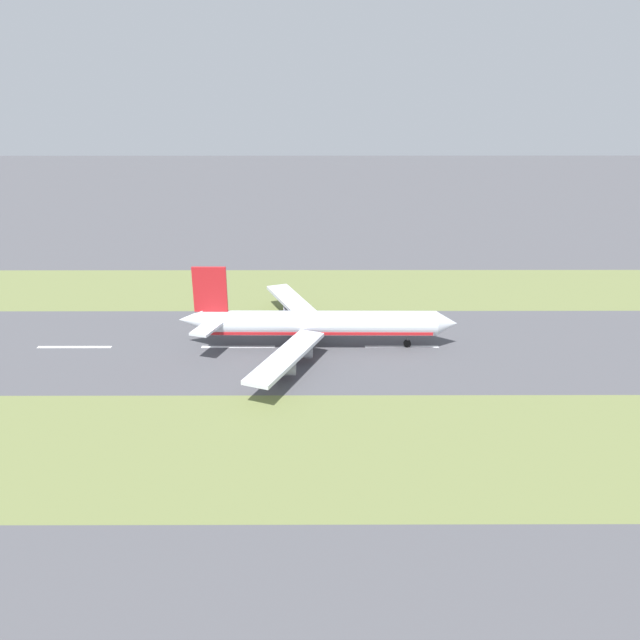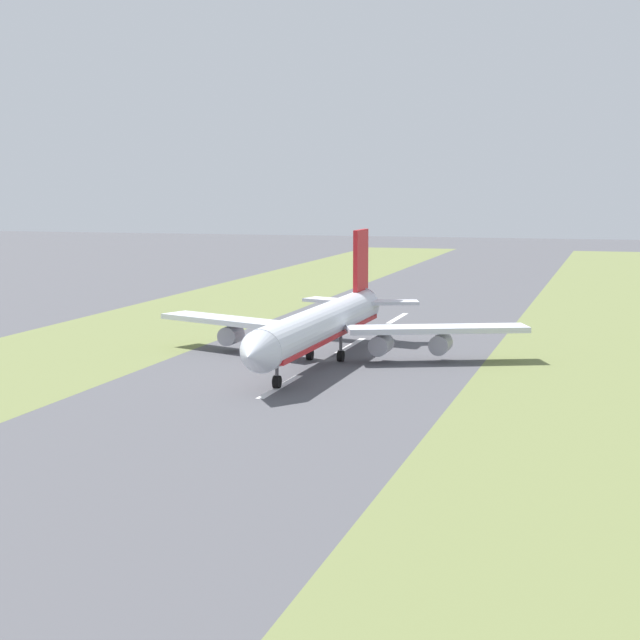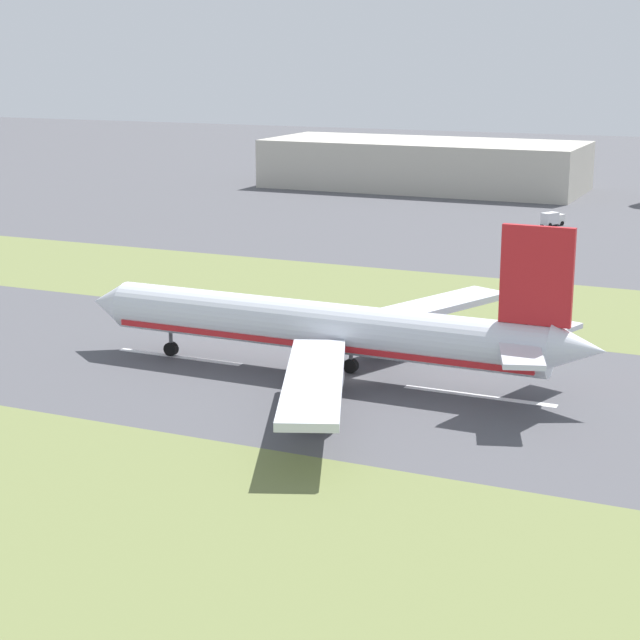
# 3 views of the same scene
# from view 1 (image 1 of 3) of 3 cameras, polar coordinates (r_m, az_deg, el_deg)

# --- Properties ---
(ground_plane) EXTENTS (800.00, 800.00, 0.00)m
(ground_plane) POSITION_cam_1_polar(r_m,az_deg,el_deg) (152.38, -1.70, -2.46)
(ground_plane) COLOR #4C4C51
(grass_median_west) EXTENTS (40.00, 600.00, 0.01)m
(grass_median_west) POSITION_cam_1_polar(r_m,az_deg,el_deg) (194.40, -1.37, 2.88)
(grass_median_west) COLOR olive
(grass_median_west) RESTS_ON ground
(grass_median_east) EXTENTS (40.00, 600.00, 0.01)m
(grass_median_east) POSITION_cam_1_polar(r_m,az_deg,el_deg) (112.67, -2.28, -11.72)
(grass_median_east) COLOR olive
(grass_median_east) RESTS_ON ground
(centreline_dash_near) EXTENTS (1.20, 18.00, 0.01)m
(centreline_dash_near) POSITION_cam_1_polar(r_m,az_deg,el_deg) (163.57, -21.54, -2.31)
(centreline_dash_near) COLOR silver
(centreline_dash_near) RESTS_ON ground
(centreline_dash_mid) EXTENTS (1.20, 18.00, 0.01)m
(centreline_dash_mid) POSITION_cam_1_polar(r_m,az_deg,el_deg) (153.58, -7.49, -2.45)
(centreline_dash_mid) COLOR silver
(centreline_dash_mid) RESTS_ON ground
(centreline_dash_far) EXTENTS (1.20, 18.00, 0.01)m
(centreline_dash_far) POSITION_cam_1_polar(r_m,az_deg,el_deg) (153.68, 7.48, -2.43)
(centreline_dash_far) COLOR silver
(centreline_dash_far) RESTS_ON ground
(airplane_main_jet) EXTENTS (64.13, 67.04, 20.20)m
(airplane_main_jet) POSITION_cam_1_polar(r_m,az_deg,el_deg) (150.09, -0.73, -0.35)
(airplane_main_jet) COLOR silver
(airplane_main_jet) RESTS_ON ground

